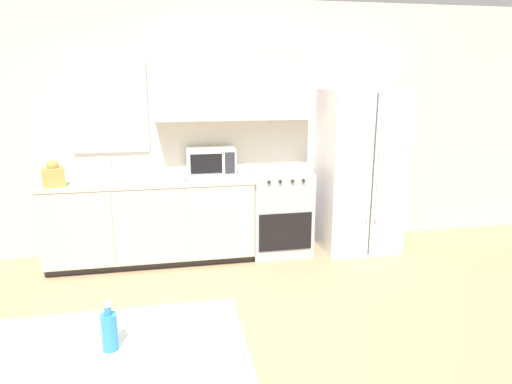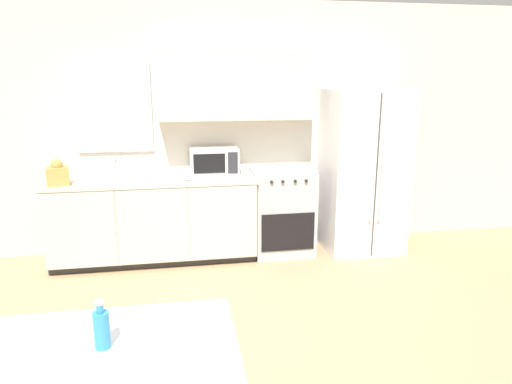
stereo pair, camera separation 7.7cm
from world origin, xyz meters
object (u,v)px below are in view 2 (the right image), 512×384
(refrigerator, at_px, (363,171))
(oven_range, at_px, (282,211))
(coffee_mug, at_px, (182,178))
(drink_bottle, at_px, (102,328))
(microwave, at_px, (214,161))

(refrigerator, bearing_deg, oven_range, 177.30)
(oven_range, xyz_separation_m, coffee_mug, (-1.08, -0.21, 0.47))
(coffee_mug, xyz_separation_m, drink_bottle, (-0.37, -2.70, -0.06))
(oven_range, bearing_deg, refrigerator, -2.70)
(oven_range, height_order, coffee_mug, coffee_mug)
(oven_range, relative_size, microwave, 1.79)
(microwave, bearing_deg, refrigerator, -5.82)
(oven_range, distance_m, refrigerator, 1.01)
(refrigerator, height_order, drink_bottle, refrigerator)
(oven_range, distance_m, coffee_mug, 1.20)
(coffee_mug, bearing_deg, refrigerator, 4.83)
(refrigerator, xyz_separation_m, coffee_mug, (-1.99, -0.17, 0.04))
(refrigerator, height_order, coffee_mug, refrigerator)
(oven_range, bearing_deg, drink_bottle, -116.56)
(oven_range, bearing_deg, coffee_mug, -168.95)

